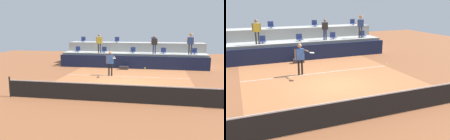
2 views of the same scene
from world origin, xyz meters
The scene contains 20 objects.
ground_plane centered at (0.00, 0.00, 0.00)m, with size 40.00×40.00×0.00m, color brown.
court_inner_paint centered at (0.00, 1.00, 0.00)m, with size 9.00×10.00×0.01m, color #A36038.
court_service_line centered at (0.00, 2.40, 0.01)m, with size 9.00×0.06×0.00m, color silver.
tennis_net centered at (0.00, -4.00, 0.50)m, with size 10.48×0.08×1.07m.
sponsor_backboard centered at (0.00, 6.00, 0.55)m, with size 13.00×0.16×1.10m, color #141E42.
seating_tier_lower centered at (0.00, 7.30, 0.62)m, with size 13.00×1.80×1.25m, color #9E9E99.
seating_tier_upper centered at (0.00, 9.10, 1.05)m, with size 13.00×1.80×2.10m, color #9E9E99.
stadium_chair_lower_left centered at (-2.71, 7.23, 1.46)m, with size 0.44×0.40×0.52m.
stadium_chair_lower_center centered at (-0.02, 7.23, 1.46)m, with size 0.44×0.40×0.52m.
stadium_chair_lower_right centered at (2.70, 7.23, 1.46)m, with size 0.44×0.40×0.52m.
stadium_chair_lower_far_right centered at (5.35, 7.23, 1.46)m, with size 0.44×0.40×0.52m.
stadium_chair_upper_left centered at (-1.81, 9.03, 2.31)m, with size 0.44×0.40×0.52m.
stadium_chair_upper_right centered at (1.77, 9.03, 2.31)m, with size 0.44×0.40×0.52m.
stadium_chair_upper_far_right centered at (5.31, 9.03, 2.31)m, with size 0.44×0.40×0.52m.
tennis_player centered at (-1.18, 2.46, 1.14)m, with size 0.92×1.21×1.83m.
spectator_in_white centered at (-3.07, 6.85, 2.28)m, with size 0.60×0.24×1.71m.
spectator_in_grey centered at (1.90, 6.85, 2.20)m, with size 0.57×0.27×1.60m.
spectator_with_hat centered at (4.93, 6.85, 2.37)m, with size 0.61×0.43×1.81m.
tennis_ball centered at (1.58, -2.05, 1.40)m, with size 0.07×0.07×0.07m.
equipment_bag centered at (-0.60, 5.40, 0.15)m, with size 0.76×0.28×0.30m, color #333338.
Camera 2 is at (-4.50, -11.04, 4.08)m, focal length 39.73 mm.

